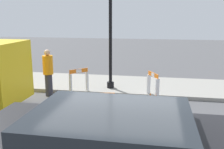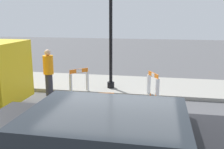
{
  "view_description": "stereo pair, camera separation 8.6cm",
  "coord_description": "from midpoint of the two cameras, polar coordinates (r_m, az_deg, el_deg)",
  "views": [
    {
      "loc": [
        0.82,
        -5.03,
        3.05
      ],
      "look_at": [
        -0.81,
        3.89,
        1.0
      ],
      "focal_mm": 42.0,
      "sensor_mm": 36.0,
      "label": 1
    },
    {
      "loc": [
        0.91,
        -5.02,
        3.05
      ],
      "look_at": [
        -0.81,
        3.89,
        1.0
      ],
      "focal_mm": 42.0,
      "sensor_mm": 36.0,
      "label": 2
    }
  ],
  "objects": [
    {
      "name": "traffic_cone_1",
      "position": [
        7.99,
        -9.82,
        -7.74
      ],
      "size": [
        0.3,
        0.3,
        0.59
      ],
      "color": "black",
      "rests_on": "ground_plane"
    },
    {
      "name": "traffic_cone_0",
      "position": [
        8.59,
        9.19,
        -6.13
      ],
      "size": [
        0.3,
        0.3,
        0.62
      ],
      "color": "black",
      "rests_on": "ground_plane"
    },
    {
      "name": "person_worker",
      "position": [
        10.3,
        -13.96,
        0.66
      ],
      "size": [
        0.48,
        0.48,
        1.8
      ],
      "rotation": [
        0.0,
        0.0,
        -0.29
      ],
      "color": "#33333D",
      "rests_on": "ground_plane"
    },
    {
      "name": "barricade_1",
      "position": [
        10.17,
        -7.44,
        -1.53
      ],
      "size": [
        0.64,
        0.65,
        1.06
      ],
      "rotation": [
        0.0,
        0.0,
        3.94
      ],
      "color": "white",
      "rests_on": "ground_plane"
    },
    {
      "name": "sidewalk_slab",
      "position": [
        11.44,
        5.68,
        -2.43
      ],
      "size": [
        18.0,
        2.97,
        0.14
      ],
      "color": "gray",
      "rests_on": "ground_plane"
    },
    {
      "name": "barricade_2",
      "position": [
        7.2,
        -3.0,
        -7.62
      ],
      "size": [
        0.83,
        0.27,
        1.02
      ],
      "rotation": [
        0.0,
        0.0,
        6.46
      ],
      "color": "white",
      "rests_on": "ground_plane"
    },
    {
      "name": "traffic_cone_3",
      "position": [
        7.33,
        -8.63,
        -9.76
      ],
      "size": [
        0.3,
        0.3,
        0.56
      ],
      "color": "black",
      "rests_on": "ground_plane"
    },
    {
      "name": "barricade_0",
      "position": [
        9.71,
        8.62,
        -2.37
      ],
      "size": [
        0.48,
        0.73,
        1.03
      ],
      "rotation": [
        0.0,
        0.0,
        2.07
      ],
      "color": "white",
      "rests_on": "ground_plane"
    },
    {
      "name": "traffic_cone_2",
      "position": [
        9.13,
        8.06,
        -5.4
      ],
      "size": [
        0.3,
        0.3,
        0.48
      ],
      "color": "black",
      "rests_on": "ground_plane"
    }
  ]
}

